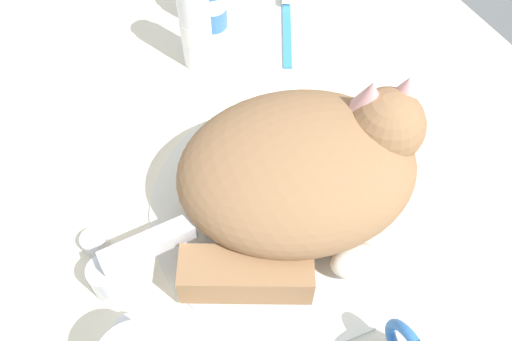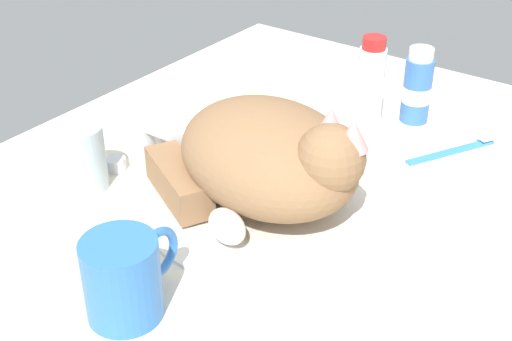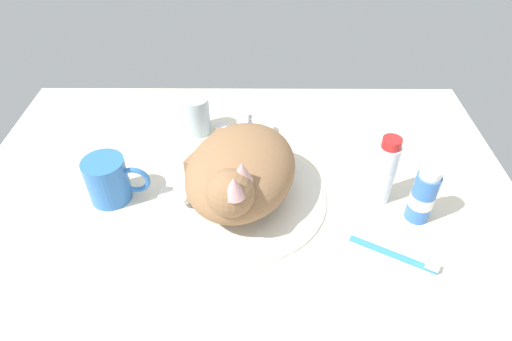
# 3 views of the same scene
# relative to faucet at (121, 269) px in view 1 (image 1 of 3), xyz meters

# --- Properties ---
(ground_plane) EXTENTS (1.10, 0.83, 0.03)m
(ground_plane) POSITION_rel_faucet_xyz_m (0.00, -0.20, -0.04)
(ground_plane) COLOR silver
(sink_basin) EXTENTS (0.33, 0.33, 0.01)m
(sink_basin) POSITION_rel_faucet_xyz_m (0.00, -0.20, -0.02)
(sink_basin) COLOR silver
(sink_basin) RESTS_ON ground_plane
(faucet) EXTENTS (0.14, 0.12, 0.06)m
(faucet) POSITION_rel_faucet_xyz_m (0.00, 0.00, 0.00)
(faucet) COLOR silver
(faucet) RESTS_ON ground_plane
(cat) EXTENTS (0.26, 0.31, 0.15)m
(cat) POSITION_rel_faucet_xyz_m (-0.00, -0.21, 0.04)
(cat) COLOR #936B47
(cat) RESTS_ON sink_basin
(toothpaste_bottle) EXTENTS (0.04, 0.04, 0.14)m
(toothpaste_bottle) POSITION_rel_faucet_xyz_m (0.27, -0.20, 0.04)
(toothpaste_bottle) COLOR white
(toothpaste_bottle) RESTS_ON ground_plane
(toothbrush) EXTENTS (0.14, 0.08, 0.02)m
(toothbrush) POSITION_rel_faucet_xyz_m (0.27, -0.35, -0.02)
(toothbrush) COLOR #388CD8
(toothbrush) RESTS_ON ground_plane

